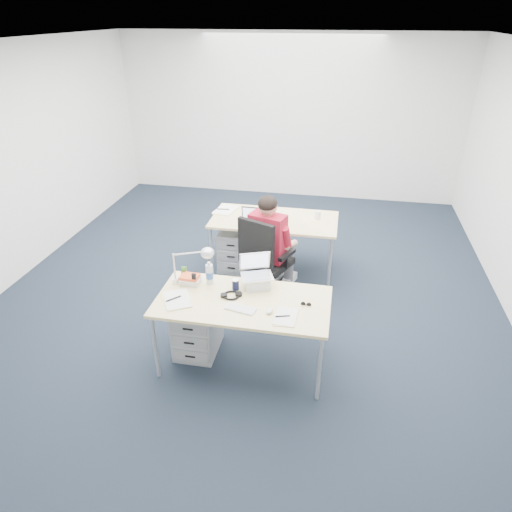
% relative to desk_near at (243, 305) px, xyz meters
% --- Properties ---
extents(floor, '(7.00, 7.00, 0.00)m').
position_rel_desk_near_xyz_m(floor, '(-0.20, 1.27, -0.68)').
color(floor, black).
rests_on(floor, ground).
extents(room, '(6.02, 7.02, 2.80)m').
position_rel_desk_near_xyz_m(room, '(-0.20, 1.27, 1.03)').
color(room, silver).
rests_on(room, ground).
extents(desk_near, '(1.60, 0.80, 0.73)m').
position_rel_desk_near_xyz_m(desk_near, '(0.00, 0.00, 0.00)').
color(desk_near, '#DDC57F').
rests_on(desk_near, ground).
extents(desk_far, '(1.60, 0.80, 0.73)m').
position_rel_desk_near_xyz_m(desk_far, '(-0.00, 1.90, 0.00)').
color(desk_far, '#DDC57F').
rests_on(desk_far, ground).
extents(office_chair, '(0.92, 0.92, 1.10)m').
position_rel_desk_near_xyz_m(office_chair, '(0.02, 1.13, -0.37)').
color(office_chair, black).
rests_on(office_chair, ground).
extents(seated_person, '(0.54, 0.77, 1.31)m').
position_rel_desk_near_xyz_m(seated_person, '(0.07, 1.30, -0.03)').
color(seated_person, '#AA182B').
rests_on(seated_person, ground).
extents(drawer_pedestal_near, '(0.40, 0.50, 0.55)m').
position_rel_desk_near_xyz_m(drawer_pedestal_near, '(-0.49, 0.10, -0.41)').
color(drawer_pedestal_near, '#A6A8AC').
rests_on(drawer_pedestal_near, ground).
extents(drawer_pedestal_far, '(0.40, 0.50, 0.55)m').
position_rel_desk_near_xyz_m(drawer_pedestal_far, '(-0.51, 1.86, -0.41)').
color(drawer_pedestal_far, '#A6A8AC').
rests_on(drawer_pedestal_far, ground).
extents(silver_laptop, '(0.36, 0.32, 0.31)m').
position_rel_desk_near_xyz_m(silver_laptop, '(0.08, 0.26, 0.20)').
color(silver_laptop, silver).
rests_on(silver_laptop, desk_near).
extents(wireless_keyboard, '(0.30, 0.17, 0.01)m').
position_rel_desk_near_xyz_m(wireless_keyboard, '(0.01, -0.14, 0.05)').
color(wireless_keyboard, white).
rests_on(wireless_keyboard, desk_near).
extents(computer_mouse, '(0.08, 0.10, 0.03)m').
position_rel_desk_near_xyz_m(computer_mouse, '(0.27, -0.14, 0.06)').
color(computer_mouse, white).
rests_on(computer_mouse, desk_near).
extents(headphones, '(0.24, 0.22, 0.03)m').
position_rel_desk_near_xyz_m(headphones, '(-0.12, 0.05, 0.06)').
color(headphones, black).
rests_on(headphones, desk_near).
extents(can_koozie, '(0.08, 0.08, 0.11)m').
position_rel_desk_near_xyz_m(can_koozie, '(-0.11, 0.17, 0.10)').
color(can_koozie, '#13173C').
rests_on(can_koozie, desk_near).
extents(water_bottle, '(0.10, 0.10, 0.23)m').
position_rel_desk_near_xyz_m(water_bottle, '(-0.38, 0.24, 0.16)').
color(water_bottle, silver).
rests_on(water_bottle, desk_near).
extents(bear_figurine, '(0.08, 0.06, 0.14)m').
position_rel_desk_near_xyz_m(bear_figurine, '(-0.65, 0.28, 0.11)').
color(bear_figurine, '#24691C').
rests_on(bear_figurine, desk_near).
extents(book_stack, '(0.23, 0.19, 0.09)m').
position_rel_desk_near_xyz_m(book_stack, '(-0.57, 0.19, 0.09)').
color(book_stack, silver).
rests_on(book_stack, desk_near).
extents(cordless_phone, '(0.04, 0.03, 0.14)m').
position_rel_desk_near_xyz_m(cordless_phone, '(-0.51, 0.14, 0.12)').
color(cordless_phone, black).
rests_on(cordless_phone, desk_near).
extents(papers_left, '(0.35, 0.39, 0.01)m').
position_rel_desk_near_xyz_m(papers_left, '(-0.60, -0.12, 0.05)').
color(papers_left, '#E7D385').
rests_on(papers_left, desk_near).
extents(papers_right, '(0.19, 0.27, 0.01)m').
position_rel_desk_near_xyz_m(papers_right, '(0.41, -0.19, 0.05)').
color(papers_right, '#E7D385').
rests_on(papers_right, desk_near).
extents(sunglasses, '(0.10, 0.05, 0.02)m').
position_rel_desk_near_xyz_m(sunglasses, '(0.58, 0.03, 0.06)').
color(sunglasses, black).
rests_on(sunglasses, desk_near).
extents(desk_lamp, '(0.40, 0.22, 0.43)m').
position_rel_desk_near_xyz_m(desk_lamp, '(-0.58, 0.18, 0.26)').
color(desk_lamp, silver).
rests_on(desk_lamp, desk_near).
extents(dark_laptop, '(0.32, 0.31, 0.23)m').
position_rel_desk_near_xyz_m(dark_laptop, '(-0.24, 1.63, 0.16)').
color(dark_laptop, black).
rests_on(dark_laptop, desk_far).
extents(far_cup, '(0.08, 0.08, 0.11)m').
position_rel_desk_near_xyz_m(far_cup, '(0.54, 2.00, 0.10)').
color(far_cup, white).
rests_on(far_cup, desk_far).
extents(far_papers, '(0.30, 0.38, 0.01)m').
position_rel_desk_near_xyz_m(far_papers, '(-0.69, 2.04, 0.05)').
color(far_papers, white).
rests_on(far_papers, desk_far).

